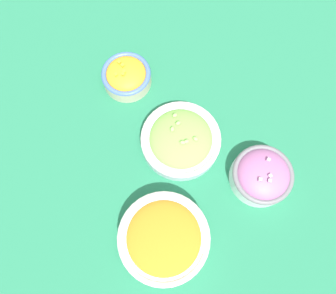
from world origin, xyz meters
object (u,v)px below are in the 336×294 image
object	(u,v)px
bowl_lettuce	(180,138)
bowl_carrots	(164,238)
bowl_squash	(126,76)
bowl_red_onion	(262,175)

from	to	relation	value
bowl_lettuce	bowl_carrots	bearing A→B (deg)	137.42
bowl_squash	bowl_red_onion	distance (m)	0.40
bowl_carrots	bowl_red_onion	bearing A→B (deg)	-91.59
bowl_carrots	bowl_red_onion	xyz separation A→B (m)	(-0.01, -0.25, -0.00)
bowl_squash	bowl_lettuce	bearing A→B (deg)	-174.65
bowl_squash	bowl_carrots	world-z (taller)	bowl_carrots
bowl_red_onion	bowl_lettuce	bearing A→B (deg)	30.57
bowl_red_onion	bowl_lettuce	size ratio (longest dim) A/B	0.73
bowl_squash	bowl_lettuce	size ratio (longest dim) A/B	0.65
bowl_squash	bowl_lettuce	xyz separation A→B (m)	(-0.21, -0.02, -0.00)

